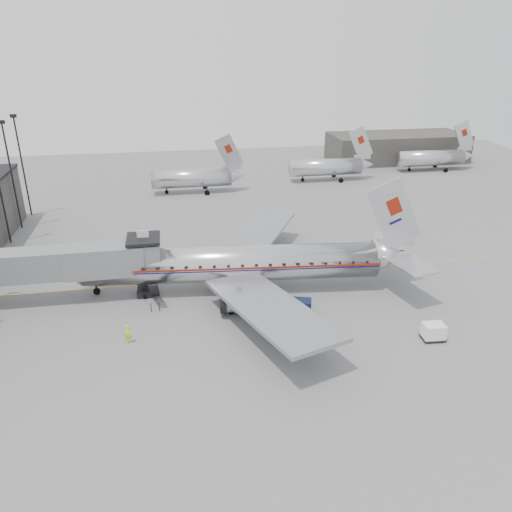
{
  "coord_description": "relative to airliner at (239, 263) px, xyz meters",
  "views": [
    {
      "loc": [
        -5.97,
        -45.2,
        24.93
      ],
      "look_at": [
        2.9,
        4.36,
        3.2
      ],
      "focal_mm": 35.0,
      "sensor_mm": 36.0,
      "label": 1
    }
  ],
  "objects": [
    {
      "name": "ground",
      "position": [
        -0.83,
        -2.92,
        -3.1
      ],
      "size": [
        160.0,
        160.0,
        0.0
      ],
      "primitive_type": "plane",
      "color": "slate",
      "rests_on": "ground"
    },
    {
      "name": "hangar",
      "position": [
        44.17,
        57.08,
        -0.1
      ],
      "size": [
        30.0,
        12.0,
        6.0
      ],
      "primitive_type": "cube",
      "color": "#3B3835",
      "rests_on": "ground"
    },
    {
      "name": "apron_line",
      "position": [
        2.17,
        3.08,
        -3.1
      ],
      "size": [
        60.0,
        0.15,
        0.01
      ],
      "primitive_type": "cube",
      "rotation": [
        0.0,
        0.0,
        1.57
      ],
      "color": "gold",
      "rests_on": "ground"
    },
    {
      "name": "jet_bridge",
      "position": [
        -17.49,
        0.75,
        1.08
      ],
      "size": [
        21.0,
        6.2,
        7.1
      ],
      "color": "slate",
      "rests_on": "ground"
    },
    {
      "name": "distant_aircraft_near",
      "position": [
        -2.62,
        39.08,
        -0.37
      ],
      "size": [
        16.39,
        3.2,
        10.26
      ],
      "color": "silver",
      "rests_on": "ground"
    },
    {
      "name": "distant_aircraft_mid",
      "position": [
        23.38,
        43.08,
        -0.37
      ],
      "size": [
        16.39,
        3.2,
        10.26
      ],
      "color": "silver",
      "rests_on": "ground"
    },
    {
      "name": "distant_aircraft_far",
      "position": [
        47.38,
        47.08,
        -0.37
      ],
      "size": [
        16.39,
        3.2,
        10.26
      ],
      "color": "silver",
      "rests_on": "ground"
    },
    {
      "name": "airliner",
      "position": [
        0.0,
        0.0,
        0.0
      ],
      "size": [
        38.95,
        35.94,
        12.33
      ],
      "rotation": [
        0.0,
        0.0,
        -0.1
      ],
      "color": "silver",
      "rests_on": "ground"
    },
    {
      "name": "service_van",
      "position": [
        0.11,
        -4.9,
        -1.85
      ],
      "size": [
        5.4,
        3.55,
        2.37
      ],
      "rotation": [
        0.0,
        0.0,
        -0.35
      ],
      "color": "silver",
      "rests_on": "ground"
    },
    {
      "name": "baggage_cart_navy",
      "position": [
        5.26,
        -6.37,
        -2.28
      ],
      "size": [
        2.33,
        2.01,
        1.55
      ],
      "rotation": [
        0.0,
        0.0,
        -0.29
      ],
      "color": "#0C1733",
      "rests_on": "ground"
    },
    {
      "name": "baggage_cart_white",
      "position": [
        15.8,
        -12.92,
        -2.27
      ],
      "size": [
        2.09,
        1.65,
        1.56
      ],
      "rotation": [
        0.0,
        0.0,
        -0.07
      ],
      "color": "white",
      "rests_on": "ground"
    },
    {
      "name": "ramp_worker",
      "position": [
        -11.33,
        -8.65,
        -2.21
      ],
      "size": [
        0.66,
        0.44,
        1.78
      ],
      "primitive_type": "imported",
      "rotation": [
        0.0,
        0.0,
        -0.03
      ],
      "color": "#DBF51C",
      "rests_on": "ground"
    }
  ]
}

